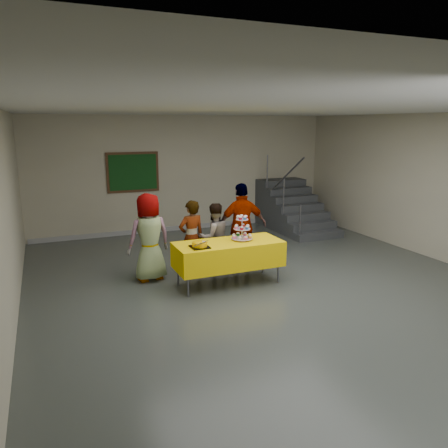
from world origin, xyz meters
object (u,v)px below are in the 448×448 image
object	(u,v)px
schoolchild_d	(242,226)
cupcake_stand	(242,230)
schoolchild_b	(192,238)
schoolchild_c	(214,237)
bear_cake	(200,244)
bake_table	(228,254)
staircase	(290,210)
schoolchild_a	(149,237)
noticeboard	(133,172)

from	to	relation	value
schoolchild_d	cupcake_stand	bearing A→B (deg)	72.24
cupcake_stand	schoolchild_d	size ratio (longest dim) A/B	0.27
schoolchild_b	schoolchild_c	distance (m)	0.46
bear_cake	bake_table	bearing A→B (deg)	12.65
schoolchild_b	cupcake_stand	bearing A→B (deg)	124.38
staircase	schoolchild_c	bearing A→B (deg)	-141.47
cupcake_stand	staircase	bearing A→B (deg)	47.85
schoolchild_b	staircase	bearing A→B (deg)	-154.42
schoolchild_a	schoolchild_b	xyz separation A→B (m)	(0.80, 0.01, -0.09)
schoolchild_d	schoolchild_a	bearing A→B (deg)	7.54
bear_cake	schoolchild_b	distance (m)	0.93
noticeboard	bake_table	bearing A→B (deg)	-79.41
schoolchild_a	schoolchild_d	distance (m)	1.84
bear_cake	noticeboard	world-z (taller)	noticeboard
schoolchild_d	noticeboard	xyz separation A→B (m)	(-1.41, 3.46, 0.76)
schoolchild_a	schoolchild_c	size ratio (longest dim) A/B	1.20
bear_cake	schoolchild_c	world-z (taller)	schoolchild_c
bake_table	staircase	xyz separation A→B (m)	(3.30, 3.39, -0.07)
schoolchild_d	staircase	size ratio (longest dim) A/B	0.70
cupcake_stand	staircase	size ratio (longest dim) A/B	0.19
cupcake_stand	bear_cake	size ratio (longest dim) A/B	1.24
cupcake_stand	schoolchild_b	distance (m)	1.04
cupcake_stand	schoolchild_a	size ratio (longest dim) A/B	0.28
bake_table	cupcake_stand	size ratio (longest dim) A/B	4.22
bake_table	cupcake_stand	bearing A→B (deg)	10.01
bake_table	noticeboard	size ratio (longest dim) A/B	1.45
schoolchild_a	schoolchild_c	world-z (taller)	schoolchild_a
schoolchild_b	noticeboard	xyz separation A→B (m)	(-0.37, 3.45, 0.89)
cupcake_stand	bear_cake	bearing A→B (deg)	-168.21
bear_cake	staircase	distance (m)	5.25
schoolchild_c	cupcake_stand	bearing A→B (deg)	104.08
cupcake_stand	schoolchild_d	world-z (taller)	schoolchild_d
cupcake_stand	noticeboard	world-z (taller)	noticeboard
bake_table	staircase	size ratio (longest dim) A/B	0.78
schoolchild_b	schoolchild_c	bearing A→B (deg)	172.33
schoolchild_a	cupcake_stand	bearing A→B (deg)	145.32
schoolchild_c	bake_table	bearing A→B (deg)	83.18
schoolchild_c	noticeboard	bearing A→B (deg)	-80.32
noticeboard	schoolchild_b	bearing A→B (deg)	-83.83
bake_table	bear_cake	size ratio (longest dim) A/B	5.25
bake_table	staircase	distance (m)	4.73
schoolchild_a	noticeboard	bearing A→B (deg)	-106.30
schoolchild_b	schoolchild_d	distance (m)	1.04
schoolchild_b	bear_cake	bearing A→B (deg)	70.59
bake_table	schoolchild_b	world-z (taller)	schoolchild_b
bake_table	schoolchild_a	world-z (taller)	schoolchild_a
bake_table	schoolchild_b	distance (m)	0.89
cupcake_stand	schoolchild_c	bearing A→B (deg)	107.99
schoolchild_b	staircase	world-z (taller)	staircase
schoolchild_a	staircase	xyz separation A→B (m)	(4.52, 2.63, -0.31)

